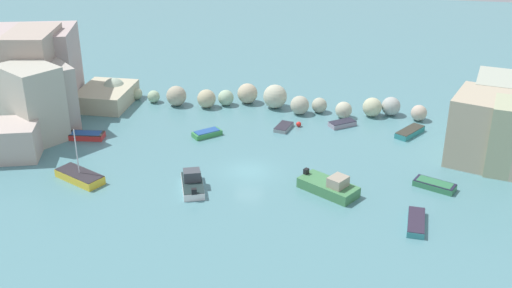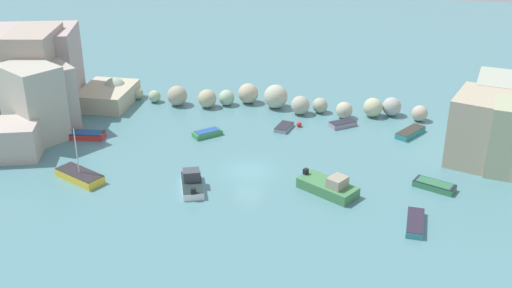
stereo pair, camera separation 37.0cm
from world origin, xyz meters
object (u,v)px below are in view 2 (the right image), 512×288
(moored_boat_1, at_px, (80,176))
(moored_boat_8, at_px, (415,223))
(channel_buoy, at_px, (299,124))
(moored_boat_4, at_px, (207,133))
(moored_boat_6, at_px, (329,187))
(moored_boat_0, at_px, (434,185))
(moored_boat_3, at_px, (284,127))
(moored_boat_9, at_px, (192,183))
(moored_boat_7, at_px, (410,132))
(moored_boat_2, at_px, (343,124))
(moored_boat_5, at_px, (87,135))

(moored_boat_1, bearing_deg, moored_boat_8, -157.99)
(channel_buoy, xyz_separation_m, moored_boat_4, (-9.14, -4.12, 0.01))
(moored_boat_1, bearing_deg, moored_boat_6, -148.97)
(moored_boat_0, bearing_deg, channel_buoy, -16.80)
(channel_buoy, height_order, moored_boat_4, moored_boat_4)
(moored_boat_3, distance_m, moored_boat_9, 15.71)
(moored_boat_7, relative_size, moored_boat_8, 0.95)
(moored_boat_0, relative_size, moored_boat_8, 0.92)
(moored_boat_6, xyz_separation_m, moored_boat_7, (7.43, 13.90, -0.30))
(moored_boat_3, height_order, moored_boat_8, moored_boat_8)
(channel_buoy, distance_m, moored_boat_4, 10.02)
(moored_boat_4, distance_m, moored_boat_8, 24.89)
(moored_boat_8, bearing_deg, moored_boat_9, 86.13)
(moored_boat_8, height_order, moored_boat_9, moored_boat_9)
(moored_boat_0, distance_m, moored_boat_2, 15.28)
(moored_boat_4, bearing_deg, channel_buoy, -17.75)
(moored_boat_6, bearing_deg, moored_boat_1, -143.52)
(moored_boat_0, relative_size, moored_boat_3, 1.35)
(moored_boat_2, bearing_deg, moored_boat_5, 160.91)
(moored_boat_0, bearing_deg, moored_boat_7, -57.74)
(moored_boat_5, distance_m, moored_boat_8, 34.56)
(moored_boat_2, distance_m, moored_boat_4, 14.67)
(moored_boat_7, bearing_deg, moored_boat_8, -147.60)
(moored_boat_1, bearing_deg, moored_boat_5, -43.01)
(moored_boat_6, bearing_deg, moored_boat_7, 94.10)
(moored_boat_3, height_order, moored_boat_9, moored_boat_9)
(moored_boat_1, distance_m, moored_boat_9, 10.42)
(moored_boat_6, height_order, moored_boat_7, moored_boat_6)
(moored_boat_6, relative_size, moored_boat_7, 1.42)
(moored_boat_0, xyz_separation_m, moored_boat_6, (-9.09, -2.45, 0.29))
(moored_boat_4, height_order, moored_boat_7, moored_boat_7)
(channel_buoy, distance_m, moored_boat_3, 1.77)
(moored_boat_7, bearing_deg, moored_boat_6, -174.88)
(moored_boat_8, bearing_deg, moored_boat_6, 64.37)
(moored_boat_0, bearing_deg, moored_boat_6, 39.12)
(moored_boat_0, height_order, moored_boat_7, moored_boat_7)
(channel_buoy, distance_m, moored_boat_0, 17.67)
(moored_boat_2, bearing_deg, moored_boat_4, 164.27)
(channel_buoy, xyz_separation_m, moored_boat_1, (-18.04, -15.66, 0.13))
(moored_boat_9, bearing_deg, moored_boat_7, -71.15)
(channel_buoy, distance_m, moored_boat_2, 4.73)
(moored_boat_0, distance_m, moored_boat_8, 6.84)
(moored_boat_2, height_order, moored_boat_3, moored_boat_2)
(moored_boat_9, bearing_deg, moored_boat_3, -42.39)
(moored_boat_2, distance_m, moored_boat_7, 7.17)
(moored_boat_5, bearing_deg, moored_boat_6, -21.44)
(moored_boat_0, distance_m, moored_boat_5, 34.93)
(moored_boat_1, bearing_deg, moored_boat_0, -145.77)
(moored_boat_2, xyz_separation_m, moored_boat_7, (7.09, -1.08, 0.03))
(moored_boat_2, distance_m, moored_boat_9, 20.44)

